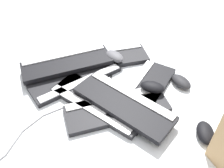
% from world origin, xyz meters
% --- Properties ---
extents(ground_plane, '(3.20, 3.20, 0.00)m').
position_xyz_m(ground_plane, '(0.00, 0.00, 0.00)').
color(ground_plane, silver).
extents(keyboard_0, '(0.32, 0.46, 0.03)m').
position_xyz_m(keyboard_0, '(0.18, 0.10, 0.01)').
color(keyboard_0, black).
rests_on(keyboard_0, ground).
extents(keyboard_1, '(0.45, 0.20, 0.03)m').
position_xyz_m(keyboard_1, '(0.00, 0.19, 0.01)').
color(keyboard_1, '#232326').
rests_on(keyboard_1, ground).
extents(keyboard_2, '(0.41, 0.42, 0.03)m').
position_xyz_m(keyboard_2, '(-0.09, 0.18, 0.01)').
color(keyboard_2, black).
rests_on(keyboard_2, ground).
extents(keyboard_3, '(0.15, 0.44, 0.03)m').
position_xyz_m(keyboard_3, '(-0.14, 0.03, 0.01)').
color(keyboard_3, black).
rests_on(keyboard_3, ground).
extents(keyboard_4, '(0.42, 0.41, 0.03)m').
position_xyz_m(keyboard_4, '(0.13, -0.10, 0.01)').
color(keyboard_4, black).
rests_on(keyboard_4, ground).
extents(keyboard_5, '(0.39, 0.44, 0.03)m').
position_xyz_m(keyboard_5, '(0.26, 0.06, 0.04)').
color(keyboard_5, black).
rests_on(keyboard_5, keyboard_0).
extents(keyboard_6, '(0.46, 0.22, 0.03)m').
position_xyz_m(keyboard_6, '(-0.11, 0.16, 0.04)').
color(keyboard_6, black).
rests_on(keyboard_6, keyboard_2).
extents(mouse_0, '(0.12, 0.09, 0.04)m').
position_xyz_m(mouse_0, '(-0.18, 0.01, 0.05)').
color(mouse_0, black).
rests_on(mouse_0, keyboard_3).
extents(mouse_1, '(0.11, 0.13, 0.04)m').
position_xyz_m(mouse_1, '(0.26, -0.13, 0.02)').
color(mouse_1, '#B7B7BC').
rests_on(mouse_1, ground).
extents(mouse_2, '(0.11, 0.13, 0.04)m').
position_xyz_m(mouse_2, '(-0.45, 0.12, 0.02)').
color(mouse_2, black).
rests_on(mouse_2, ground).
extents(mouse_3, '(0.13, 0.11, 0.04)m').
position_xyz_m(mouse_3, '(-0.27, -0.12, 0.02)').
color(mouse_3, black).
rests_on(mouse_3, ground).
extents(mouse_4, '(0.13, 0.10, 0.04)m').
position_xyz_m(mouse_4, '(0.08, -0.10, 0.05)').
color(mouse_4, '#4C4C51').
rests_on(mouse_4, keyboard_4).
extents(cable_0, '(0.28, 0.76, 0.01)m').
position_xyz_m(cable_0, '(0.16, 0.23, 0.00)').
color(cable_0, '#59595B').
rests_on(cable_0, ground).
extents(cable_1, '(0.20, 0.38, 0.01)m').
position_xyz_m(cable_1, '(0.08, -0.06, 0.00)').
color(cable_1, black).
rests_on(cable_1, ground).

